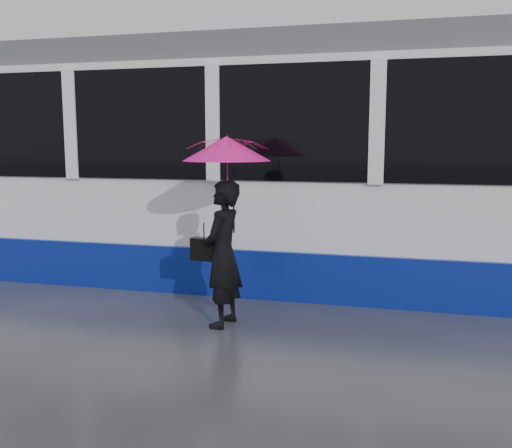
# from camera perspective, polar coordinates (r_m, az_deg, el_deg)

# --- Properties ---
(ground) EXTENTS (90.00, 90.00, 0.00)m
(ground) POSITION_cam_1_polar(r_m,az_deg,el_deg) (6.02, 1.59, -10.95)
(ground) COLOR #2C2C31
(ground) RESTS_ON ground
(rails) EXTENTS (34.00, 1.51, 0.02)m
(rails) POSITION_cam_1_polar(r_m,az_deg,el_deg) (8.37, 5.54, -5.39)
(rails) COLOR #3F3D38
(rails) RESTS_ON ground
(tram) EXTENTS (26.00, 2.56, 3.35)m
(tram) POSITION_cam_1_polar(r_m,az_deg,el_deg) (8.04, 15.94, 5.50)
(tram) COLOR white
(tram) RESTS_ON ground
(woman) EXTENTS (0.44, 0.61, 1.58)m
(woman) POSITION_cam_1_polar(r_m,az_deg,el_deg) (6.11, -3.33, -3.01)
(woman) COLOR black
(woman) RESTS_ON ground
(umbrella) EXTENTS (1.02, 1.02, 1.06)m
(umbrella) POSITION_cam_1_polar(r_m,az_deg,el_deg) (5.98, -2.95, 5.82)
(umbrella) COLOR #F11462
(umbrella) RESTS_ON ground
(handbag) EXTENTS (0.29, 0.15, 0.42)m
(handbag) POSITION_cam_1_polar(r_m,az_deg,el_deg) (6.19, -5.21, -2.52)
(handbag) COLOR black
(handbag) RESTS_ON ground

